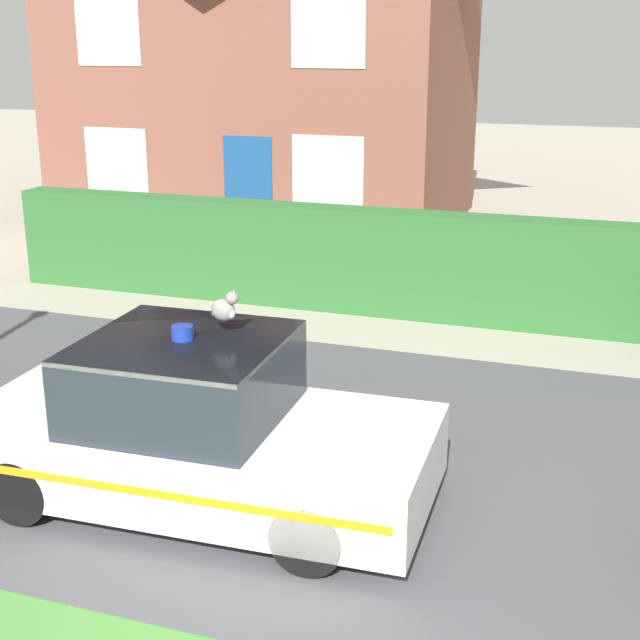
{
  "coord_description": "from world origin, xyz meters",
  "views": [
    {
      "loc": [
        2.04,
        -3.39,
        3.89
      ],
      "look_at": [
        -0.87,
        5.06,
        1.05
      ],
      "focal_mm": 50.0,
      "sensor_mm": 36.0,
      "label": 1
    }
  ],
  "objects": [
    {
      "name": "house_left",
      "position": [
        -5.51,
        15.13,
        3.66
      ],
      "size": [
        8.61,
        5.67,
        7.18
      ],
      "color": "brown",
      "rests_on": "ground"
    },
    {
      "name": "cat",
      "position": [
        -1.06,
        3.16,
        1.71
      ],
      "size": [
        0.3,
        0.22,
        0.28
      ],
      "rotation": [
        0.0,
        0.0,
        6.13
      ],
      "color": "gray",
      "rests_on": "police_car"
    },
    {
      "name": "road_strip",
      "position": [
        0.0,
        4.2,
        0.01
      ],
      "size": [
        28.0,
        6.03,
        0.01
      ],
      "primitive_type": "cube",
      "color": "#4C4C51",
      "rests_on": "ground"
    },
    {
      "name": "police_car",
      "position": [
        -1.27,
        2.91,
        0.67
      ],
      "size": [
        4.11,
        1.96,
        1.58
      ],
      "rotation": [
        0.0,
        0.0,
        0.03
      ],
      "color": "black",
      "rests_on": "road_strip"
    },
    {
      "name": "garden_hedge",
      "position": [
        -1.24,
        8.83,
        0.77
      ],
      "size": [
        11.87,
        0.53,
        1.53
      ],
      "primitive_type": "cube",
      "color": "#2D662D",
      "rests_on": "ground"
    }
  ]
}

